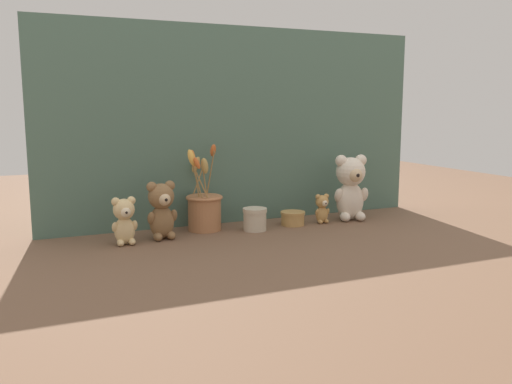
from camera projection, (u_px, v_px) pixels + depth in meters
name	position (u px, v px, depth m)	size (l,w,h in m)	color
ground_plane	(258.00, 230.00, 1.90)	(4.00, 4.00, 0.00)	brown
backdrop_wall	(240.00, 126.00, 2.00)	(1.46, 0.02, 0.72)	#4C6B5B
teddy_bear_large	(351.00, 186.00, 2.05)	(0.14, 0.13, 0.25)	beige
teddy_bear_medium	(162.00, 209.00, 1.76)	(0.10, 0.10, 0.19)	olive
teddy_bear_small	(124.00, 220.00, 1.69)	(0.08, 0.08, 0.15)	#DBBC84
teddy_bear_tiny	(322.00, 208.00, 2.01)	(0.06, 0.06, 0.11)	tan
flower_vase	(204.00, 208.00, 1.89)	(0.14, 0.16, 0.30)	#AD7047
decorative_tin_tall	(254.00, 219.00, 1.90)	(0.08, 0.08, 0.08)	beige
decorative_tin_short	(293.00, 218.00, 1.98)	(0.09, 0.09, 0.05)	tan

